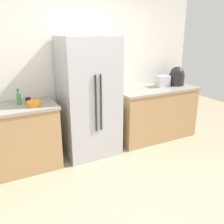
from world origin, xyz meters
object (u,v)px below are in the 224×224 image
toaster (163,81)px  bowl_a (34,104)px  bottle_b (19,99)px  cup_a (28,100)px  refrigerator (89,98)px  rice_cooker (177,76)px

toaster → bowl_a: (-2.34, -0.18, -0.06)m
bottle_b → cup_a: bearing=14.6°
toaster → bottle_b: (-2.50, -0.00, -0.02)m
refrigerator → toaster: refrigerator is taller
refrigerator → bottle_b: size_ratio=8.38×
bottle_b → refrigerator: bearing=-4.2°
refrigerator → rice_cooker: (1.80, 0.05, 0.18)m
cup_a → bowl_a: (0.04, -0.21, -0.00)m
cup_a → bowl_a: cup_a is taller
refrigerator → rice_cooker: 1.81m
rice_cooker → bottle_b: rice_cooker is taller
refrigerator → cup_a: refrigerator is taller
toaster → rice_cooker: 0.32m
refrigerator → toaster: size_ratio=7.68×
bottle_b → bowl_a: bottle_b is taller
toaster → cup_a: size_ratio=3.17×
rice_cooker → bowl_a: bearing=-176.6°
rice_cooker → cup_a: 2.69m
bowl_a → bottle_b: bearing=132.7°
rice_cooker → toaster: bearing=175.9°
toaster → rice_cooker: rice_cooker is taller
refrigerator → bottle_b: bearing=175.8°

